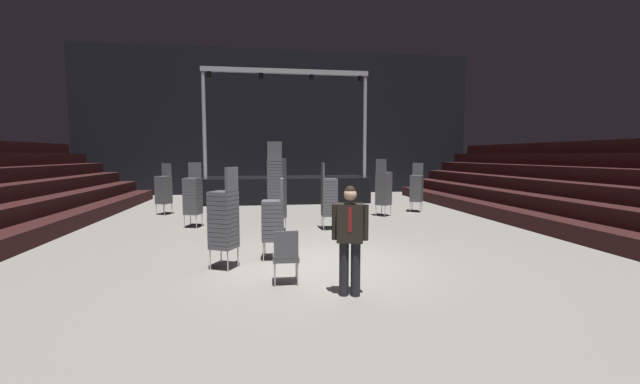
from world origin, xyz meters
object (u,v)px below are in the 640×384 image
(man_with_tie, at_px, (350,234))
(loose_chair_near_man, at_px, (286,254))
(chair_stack_front_left, at_px, (224,218))
(chair_stack_mid_left, at_px, (329,196))
(chair_stack_rear_left, at_px, (164,189))
(chair_stack_mid_centre, at_px, (384,188))
(chair_stack_rear_right, at_px, (417,188))
(chair_stack_rear_centre, at_px, (277,187))
(chair_stack_front_right, at_px, (273,219))
(stage_riser, at_px, (286,187))
(chair_stack_mid_right, at_px, (193,195))

(man_with_tie, height_order, loose_chair_near_man, man_with_tie)
(chair_stack_front_left, relative_size, loose_chair_near_man, 2.08)
(chair_stack_mid_left, distance_m, chair_stack_rear_left, 6.71)
(chair_stack_mid_centre, distance_m, chair_stack_rear_left, 8.03)
(chair_stack_front_left, distance_m, loose_chair_near_man, 1.65)
(chair_stack_front_left, relative_size, chair_stack_mid_left, 1.00)
(chair_stack_rear_right, relative_size, chair_stack_rear_centre, 0.73)
(man_with_tie, bearing_deg, chair_stack_front_right, -50.43)
(stage_riser, xyz_separation_m, chair_stack_mid_right, (-3.22, -6.34, 0.31))
(stage_riser, bearing_deg, chair_stack_rear_right, -41.41)
(stage_riser, bearing_deg, loose_chair_near_man, -93.75)
(chair_stack_front_left, bearing_deg, chair_stack_front_right, -32.60)
(chair_stack_front_left, height_order, chair_stack_front_right, chair_stack_front_left)
(chair_stack_front_right, xyz_separation_m, chair_stack_rear_left, (-3.76, 7.01, 0.08))
(stage_riser, height_order, chair_stack_rear_left, stage_riser)
(chair_stack_mid_right, distance_m, chair_stack_rear_right, 8.26)
(chair_stack_front_left, relative_size, chair_stack_rear_right, 1.05)
(chair_stack_rear_centre, bearing_deg, chair_stack_mid_left, 26.14)
(chair_stack_mid_right, relative_size, chair_stack_rear_right, 1.05)
(chair_stack_mid_left, distance_m, chair_stack_mid_centre, 3.29)
(chair_stack_front_left, xyz_separation_m, chair_stack_mid_left, (2.70, 3.73, 0.00))
(man_with_tie, height_order, chair_stack_mid_centre, chair_stack_mid_centre)
(chair_stack_front_right, height_order, chair_stack_mid_centre, chair_stack_mid_centre)
(stage_riser, distance_m, chair_stack_mid_centre, 5.95)
(chair_stack_mid_right, bearing_deg, chair_stack_rear_centre, 172.86)
(chair_stack_front_left, height_order, chair_stack_mid_left, same)
(chair_stack_mid_left, height_order, chair_stack_rear_left, chair_stack_mid_left)
(chair_stack_mid_left, relative_size, chair_stack_rear_centre, 0.77)
(chair_stack_rear_left, distance_m, loose_chair_near_man, 9.55)
(chair_stack_front_left, xyz_separation_m, chair_stack_mid_right, (-1.31, 4.69, 0.00))
(chair_stack_front_right, distance_m, chair_stack_rear_left, 7.96)
(stage_riser, bearing_deg, chair_stack_rear_left, -143.72)
(chair_stack_mid_left, bearing_deg, chair_stack_rear_left, -124.16)
(chair_stack_rear_centre, bearing_deg, chair_stack_rear_right, 50.28)
(chair_stack_rear_centre, bearing_deg, man_with_tie, -61.36)
(man_with_tie, relative_size, chair_stack_rear_centre, 0.67)
(chair_stack_mid_left, xyz_separation_m, chair_stack_mid_right, (-4.01, 0.96, 0.00))
(chair_stack_mid_left, bearing_deg, chair_stack_front_left, -35.03)
(chair_stack_mid_left, xyz_separation_m, loose_chair_near_man, (-1.59, -4.86, -0.45))
(man_with_tie, height_order, chair_stack_mid_left, chair_stack_mid_left)
(chair_stack_front_left, relative_size, chair_stack_mid_centre, 0.96)
(chair_stack_rear_centre, bearing_deg, chair_stack_front_right, -74.71)
(chair_stack_mid_centre, bearing_deg, stage_riser, 171.61)
(chair_stack_rear_left, height_order, chair_stack_rear_centre, chair_stack_rear_centre)
(chair_stack_front_left, xyz_separation_m, chair_stack_rear_right, (6.66, 6.84, -0.04))
(man_with_tie, distance_m, chair_stack_mid_centre, 8.40)
(chair_stack_front_left, height_order, chair_stack_mid_right, same)
(chair_stack_front_right, height_order, loose_chair_near_man, chair_stack_front_right)
(chair_stack_rear_centre, distance_m, loose_chair_near_man, 4.74)
(man_with_tie, bearing_deg, stage_riser, -74.34)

